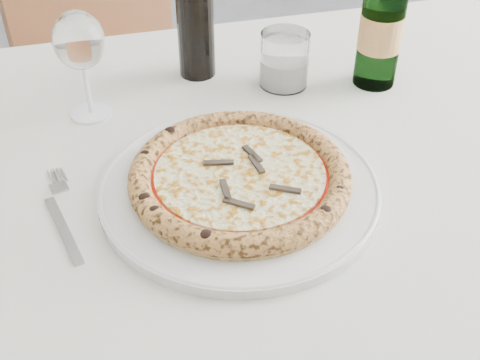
{
  "coord_description": "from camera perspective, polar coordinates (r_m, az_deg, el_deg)",
  "views": [
    {
      "loc": [
        -0.28,
        -0.8,
        1.26
      ],
      "look_at": [
        -0.1,
        -0.21,
        0.78
      ],
      "focal_mm": 45.0,
      "sensor_mm": 36.0,
      "label": 1
    }
  ],
  "objects": [
    {
      "name": "wine_glass",
      "position": [
        0.92,
        -15.02,
        12.44
      ],
      "size": [
        0.08,
        0.08,
        0.17
      ],
      "color": "white",
      "rests_on": "dining_table"
    },
    {
      "name": "beer_bottle",
      "position": [
        1.01,
        13.33,
        14.36
      ],
      "size": [
        0.07,
        0.07,
        0.27
      ],
      "color": "#30552D",
      "rests_on": "dining_table"
    },
    {
      "name": "tumbler",
      "position": [
        1.01,
        4.21,
        11.02
      ],
      "size": [
        0.08,
        0.08,
        0.09
      ],
      "color": "white",
      "rests_on": "dining_table"
    },
    {
      "name": "dining_table",
      "position": [
        0.92,
        -1.81,
        -1.61
      ],
      "size": [
        1.46,
        0.89,
        0.76
      ],
      "color": "brown",
      "rests_on": "floor"
    },
    {
      "name": "pizza",
      "position": [
        0.77,
        -0.0,
        0.36
      ],
      "size": [
        0.29,
        0.29,
        0.03
      ],
      "color": "tan",
      "rests_on": "plate"
    },
    {
      "name": "plate",
      "position": [
        0.79,
        0.0,
        -0.64
      ],
      "size": [
        0.37,
        0.37,
        0.02
      ],
      "color": "silver",
      "rests_on": "dining_table"
    },
    {
      "name": "fork",
      "position": [
        0.79,
        -16.53,
        -3.21
      ],
      "size": [
        0.04,
        0.19,
        0.0
      ],
      "color": "#9F9F9F",
      "rests_on": "dining_table"
    },
    {
      "name": "wine_bottle",
      "position": [
        1.02,
        -4.29,
        15.42
      ],
      "size": [
        0.06,
        0.06,
        0.25
      ],
      "color": "black",
      "rests_on": "dining_table"
    },
    {
      "name": "chair_far",
      "position": [
        1.6,
        -11.51,
        10.57
      ],
      "size": [
        0.56,
        0.56,
        0.93
      ],
      "color": "brown",
      "rests_on": "floor"
    }
  ]
}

